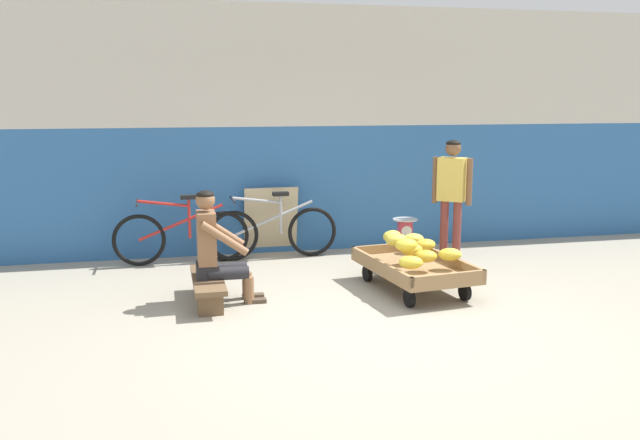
# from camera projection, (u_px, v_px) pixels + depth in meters

# --- Properties ---
(ground_plane) EXTENTS (80.00, 80.00, 0.00)m
(ground_plane) POSITION_uv_depth(u_px,v_px,m) (382.00, 326.00, 6.12)
(ground_plane) COLOR gray
(back_wall) EXTENTS (16.00, 0.30, 3.20)m
(back_wall) POSITION_uv_depth(u_px,v_px,m) (307.00, 130.00, 9.00)
(back_wall) COLOR #2D609E
(back_wall) RESTS_ON ground
(banana_cart) EXTENTS (1.02, 1.54, 0.36)m
(banana_cart) POSITION_uv_depth(u_px,v_px,m) (414.00, 268.00, 7.21)
(banana_cart) COLOR #99754C
(banana_cart) RESTS_ON ground
(banana_pile) EXTENTS (0.80, 1.28, 0.26)m
(banana_pile) POSITION_uv_depth(u_px,v_px,m) (415.00, 247.00, 7.19)
(banana_pile) COLOR yellow
(banana_pile) RESTS_ON banana_cart
(low_bench) EXTENTS (0.30, 1.10, 0.27)m
(low_bench) POSITION_uv_depth(u_px,v_px,m) (208.00, 284.00, 6.77)
(low_bench) COLOR brown
(low_bench) RESTS_ON ground
(vendor_seated) EXTENTS (0.68, 0.48, 1.14)m
(vendor_seated) POSITION_uv_depth(u_px,v_px,m) (216.00, 248.00, 6.72)
(vendor_seated) COLOR brown
(vendor_seated) RESTS_ON ground
(plastic_crate) EXTENTS (0.36, 0.28, 0.30)m
(plastic_crate) POSITION_uv_depth(u_px,v_px,m) (404.00, 255.00, 8.24)
(plastic_crate) COLOR gold
(plastic_crate) RESTS_ON ground
(weighing_scale) EXTENTS (0.30, 0.30, 0.29)m
(weighing_scale) POSITION_uv_depth(u_px,v_px,m) (405.00, 230.00, 8.18)
(weighing_scale) COLOR #28282D
(weighing_scale) RESTS_ON plastic_crate
(bicycle_near_left) EXTENTS (1.66, 0.48, 0.86)m
(bicycle_near_left) POSITION_uv_depth(u_px,v_px,m) (181.00, 236.00, 8.36)
(bicycle_near_left) COLOR black
(bicycle_near_left) RESTS_ON ground
(bicycle_far_left) EXTENTS (1.66, 0.48, 0.86)m
(bicycle_far_left) POSITION_uv_depth(u_px,v_px,m) (273.00, 231.00, 8.62)
(bicycle_far_left) COLOR black
(bicycle_far_left) RESTS_ON ground
(sign_board) EXTENTS (0.70, 0.20, 0.89)m
(sign_board) POSITION_uv_depth(u_px,v_px,m) (271.00, 220.00, 8.89)
(sign_board) COLOR #C6B289
(sign_board) RESTS_ON ground
(customer_adult) EXTENTS (0.39, 0.36, 1.53)m
(customer_adult) POSITION_uv_depth(u_px,v_px,m) (452.00, 188.00, 8.17)
(customer_adult) COLOR brown
(customer_adult) RESTS_ON ground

